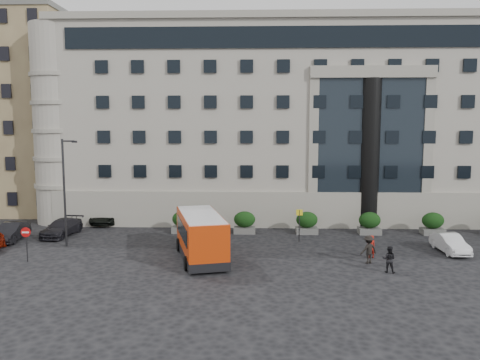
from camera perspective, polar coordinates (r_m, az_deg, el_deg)
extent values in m
plane|color=black|center=(32.02, -1.92, -9.61)|extent=(120.00, 120.00, 0.00)
cube|color=#9F988C|center=(52.83, 6.16, 6.62)|extent=(44.00, 24.00, 18.00)
cylinder|color=black|center=(42.25, 15.48, 3.05)|extent=(1.80, 1.80, 13.00)
cube|color=olive|center=(56.98, -25.58, 7.02)|extent=(14.00, 14.00, 20.00)
cube|color=brown|center=(74.59, -21.30, 7.72)|extent=(13.00, 13.00, 22.00)
cube|color=#595A57|center=(39.90, -6.96, -6.03)|extent=(1.80, 1.20, 0.50)
ellipsoid|color=black|center=(39.71, -6.98, -4.73)|extent=(1.80, 1.26, 1.34)
cube|color=#595A57|center=(39.45, 0.56, -6.13)|extent=(1.80, 1.20, 0.50)
ellipsoid|color=black|center=(39.26, 0.57, -4.82)|extent=(1.80, 1.26, 1.34)
cube|color=#595A57|center=(39.69, 8.13, -6.12)|extent=(1.80, 1.20, 0.50)
ellipsoid|color=black|center=(39.50, 8.16, -4.81)|extent=(1.80, 1.26, 1.34)
cube|color=#595A57|center=(40.59, 15.49, -6.01)|extent=(1.80, 1.20, 0.50)
ellipsoid|color=black|center=(40.41, 15.53, -4.73)|extent=(1.80, 1.26, 1.34)
cube|color=#595A57|center=(42.12, 22.41, -5.81)|extent=(1.80, 1.20, 0.50)
ellipsoid|color=black|center=(41.94, 22.47, -4.58)|extent=(1.80, 1.26, 1.34)
cylinder|color=#262628|center=(36.81, -20.62, -1.54)|extent=(0.16, 0.16, 8.00)
cylinder|color=#262628|center=(36.33, -20.20, 4.48)|extent=(0.90, 0.12, 0.12)
cube|color=black|center=(36.16, -19.54, 4.42)|extent=(0.35, 0.18, 0.14)
cylinder|color=#262628|center=(36.66, 7.24, -5.56)|extent=(0.08, 0.08, 2.50)
cube|color=yellow|center=(36.46, 7.26, -3.95)|extent=(0.50, 0.06, 0.45)
cylinder|color=#262628|center=(34.17, -24.55, -7.26)|extent=(0.08, 0.08, 2.20)
cylinder|color=red|center=(33.93, -24.67, -5.81)|extent=(0.64, 0.05, 0.64)
cube|color=white|center=(33.89, -24.70, -5.82)|extent=(0.45, 0.04, 0.10)
cube|color=#C03209|center=(31.74, -4.80, -6.44)|extent=(4.31, 7.70, 2.48)
cube|color=black|center=(32.07, -4.77, -8.77)|extent=(4.36, 7.75, 0.55)
cube|color=black|center=(31.69, -4.80, -6.00)|extent=(3.95, 6.17, 1.10)
cube|color=silver|center=(31.50, -4.82, -4.33)|extent=(4.10, 7.32, 0.18)
cylinder|color=black|center=(29.68, -6.53, -10.05)|extent=(0.50, 0.94, 0.90)
cylinder|color=black|center=(30.06, -1.71, -9.80)|extent=(0.50, 0.94, 0.90)
cylinder|color=black|center=(34.17, -7.46, -7.84)|extent=(0.50, 0.94, 0.90)
cylinder|color=black|center=(34.49, -3.28, -7.66)|extent=(0.50, 0.94, 0.90)
cube|color=maroon|center=(49.26, -15.52, -2.35)|extent=(2.47, 3.61, 2.40)
cube|color=maroon|center=(47.05, -16.63, -3.27)|extent=(2.22, 1.69, 1.63)
cube|color=black|center=(46.39, -16.97, -3.00)|extent=(1.83, 0.26, 0.77)
cylinder|color=black|center=(47.67, -17.73, -4.04)|extent=(0.31, 0.82, 0.81)
cylinder|color=black|center=(46.86, -15.36, -4.14)|extent=(0.31, 0.82, 0.81)
cylinder|color=black|center=(50.53, -16.28, -3.40)|extent=(0.31, 0.82, 0.81)
cylinder|color=black|center=(49.77, -14.03, -3.48)|extent=(0.31, 0.82, 0.81)
imported|color=black|center=(40.93, -26.08, -5.69)|extent=(1.91, 4.39, 1.40)
imported|color=black|center=(41.12, -20.91, -5.44)|extent=(2.40, 4.79, 1.34)
imported|color=black|center=(45.04, -15.75, -4.21)|extent=(2.42, 5.02, 1.38)
imported|color=silver|center=(36.66, 24.22, -7.05)|extent=(1.57, 4.04, 1.31)
imported|color=#A51910|center=(33.31, 15.71, -7.82)|extent=(0.65, 0.51, 1.57)
imported|color=black|center=(30.40, 17.70, -9.19)|extent=(0.98, 0.87, 1.66)
imported|color=black|center=(31.94, 15.40, -8.16)|extent=(1.38, 1.13, 1.86)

